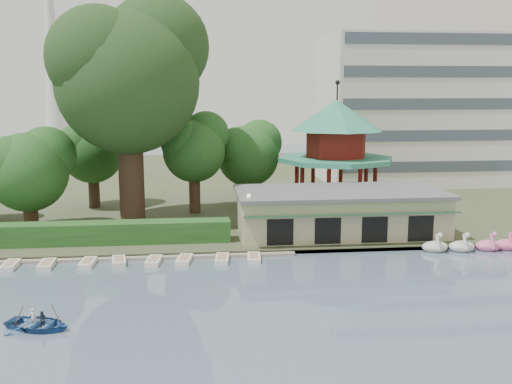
{
  "coord_description": "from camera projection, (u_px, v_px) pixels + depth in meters",
  "views": [
    {
      "loc": [
        -2.73,
        -27.08,
        13.14
      ],
      "look_at": [
        2.0,
        18.0,
        5.0
      ],
      "focal_mm": 40.0,
      "sensor_mm": 36.0,
      "label": 1
    }
  ],
  "objects": [
    {
      "name": "ground_plane",
      "position": [
        254.0,
        351.0,
        29.11
      ],
      "size": [
        220.0,
        220.0,
        0.0
      ],
      "primitive_type": "plane",
      "color": "slate",
      "rests_on": "ground"
    },
    {
      "name": "shore",
      "position": [
        217.0,
        183.0,
        79.98
      ],
      "size": [
        220.0,
        70.0,
        0.4
      ],
      "primitive_type": "cube",
      "color": "#424930",
      "rests_on": "ground"
    },
    {
      "name": "embankment",
      "position": [
        232.0,
        253.0,
        46.02
      ],
      "size": [
        220.0,
        0.6,
        0.3
      ],
      "primitive_type": "cube",
      "color": "gray",
      "rests_on": "ground"
    },
    {
      "name": "dock",
      "position": [
        80.0,
        258.0,
        44.69
      ],
      "size": [
        34.0,
        1.6,
        0.24
      ],
      "primitive_type": "cube",
      "color": "gray",
      "rests_on": "ground"
    },
    {
      "name": "boathouse",
      "position": [
        340.0,
        211.0,
        51.23
      ],
      "size": [
        18.6,
        9.39,
        3.9
      ],
      "color": "tan",
      "rests_on": "shore"
    },
    {
      "name": "pavilion",
      "position": [
        336.0,
        144.0,
        60.34
      ],
      "size": [
        12.4,
        12.4,
        13.5
      ],
      "color": "tan",
      "rests_on": "shore"
    },
    {
      "name": "office_building",
      "position": [
        453.0,
        115.0,
        78.71
      ],
      "size": [
        38.0,
        18.0,
        20.0
      ],
      "color": "silver",
      "rests_on": "shore"
    },
    {
      "name": "broadcast_tower",
      "position": [
        50.0,
        13.0,
        155.84
      ],
      "size": [
        8.0,
        8.0,
        96.0
      ],
      "color": "silver",
      "rests_on": "ground"
    },
    {
      "name": "hedge",
      "position": [
        50.0,
        234.0,
        47.41
      ],
      "size": [
        30.0,
        2.0,
        1.8
      ],
      "primitive_type": "cube",
      "color": "#265621",
      "rests_on": "shore"
    },
    {
      "name": "lamp_post",
      "position": [
        249.0,
        210.0,
        47.27
      ],
      "size": [
        0.36,
        0.36,
        4.28
      ],
      "color": "black",
      "rests_on": "shore"
    },
    {
      "name": "big_tree",
      "position": [
        130.0,
        70.0,
        53.19
      ],
      "size": [
        14.73,
        13.73,
        21.9
      ],
      "color": "#3A281C",
      "rests_on": "shore"
    },
    {
      "name": "small_trees",
      "position": [
        109.0,
        158.0,
        57.8
      ],
      "size": [
        39.48,
        17.22,
        10.58
      ],
      "color": "#3A281C",
      "rests_on": "shore"
    },
    {
      "name": "swan_boats",
      "position": [
        506.0,
        245.0,
        47.58
      ],
      "size": [
        13.76,
        1.98,
        1.92
      ],
      "color": "silver",
      "rests_on": "ground"
    },
    {
      "name": "moored_rowboats",
      "position": [
        66.0,
        263.0,
        43.18
      ],
      "size": [
        29.96,
        2.67,
        0.36
      ],
      "color": "white",
      "rests_on": "ground"
    },
    {
      "name": "rowboat_with_passengers",
      "position": [
        38.0,
        320.0,
        31.69
      ],
      "size": [
        6.18,
        5.28,
        2.01
      ],
      "color": "#2B5693",
      "rests_on": "ground"
    }
  ]
}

